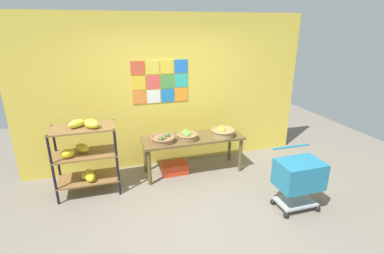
{
  "coord_description": "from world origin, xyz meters",
  "views": [
    {
      "loc": [
        -1.03,
        -3.02,
        2.46
      ],
      "look_at": [
        0.17,
        0.93,
        0.98
      ],
      "focal_mm": 26.63,
      "sensor_mm": 36.0,
      "label": 1
    }
  ],
  "objects_px": {
    "fruit_basket_left": "(163,139)",
    "produce_crate_under_table": "(175,168)",
    "display_table": "(193,141)",
    "banana_shelf_unit": "(85,153)",
    "shopping_cart": "(299,176)",
    "fruit_basket_right": "(223,132)",
    "fruit_basket_back_right": "(187,136)"
  },
  "relations": [
    {
      "from": "fruit_basket_back_right",
      "to": "display_table",
      "type": "bearing_deg",
      "value": 32.84
    },
    {
      "from": "display_table",
      "to": "produce_crate_under_table",
      "type": "xyz_separation_m",
      "value": [
        -0.32,
        0.03,
        -0.48
      ]
    },
    {
      "from": "banana_shelf_unit",
      "to": "shopping_cart",
      "type": "bearing_deg",
      "value": -24.44
    },
    {
      "from": "display_table",
      "to": "shopping_cart",
      "type": "bearing_deg",
      "value": -53.5
    },
    {
      "from": "display_table",
      "to": "shopping_cart",
      "type": "height_order",
      "value": "shopping_cart"
    },
    {
      "from": "fruit_basket_back_right",
      "to": "fruit_basket_left",
      "type": "distance_m",
      "value": 0.4
    },
    {
      "from": "fruit_basket_back_right",
      "to": "fruit_basket_left",
      "type": "relative_size",
      "value": 0.91
    },
    {
      "from": "produce_crate_under_table",
      "to": "shopping_cart",
      "type": "xyz_separation_m",
      "value": [
        1.4,
        -1.49,
        0.41
      ]
    },
    {
      "from": "shopping_cart",
      "to": "fruit_basket_back_right",
      "type": "bearing_deg",
      "value": 125.05
    },
    {
      "from": "display_table",
      "to": "fruit_basket_right",
      "type": "relative_size",
      "value": 4.24
    },
    {
      "from": "produce_crate_under_table",
      "to": "fruit_basket_right",
      "type": "bearing_deg",
      "value": -9.97
    },
    {
      "from": "display_table",
      "to": "fruit_basket_back_right",
      "type": "distance_m",
      "value": 0.21
    },
    {
      "from": "display_table",
      "to": "fruit_basket_left",
      "type": "distance_m",
      "value": 0.55
    },
    {
      "from": "banana_shelf_unit",
      "to": "fruit_basket_back_right",
      "type": "distance_m",
      "value": 1.61
    },
    {
      "from": "fruit_basket_left",
      "to": "shopping_cart",
      "type": "relative_size",
      "value": 0.46
    },
    {
      "from": "fruit_basket_left",
      "to": "banana_shelf_unit",
      "type": "bearing_deg",
      "value": -174.95
    },
    {
      "from": "fruit_basket_right",
      "to": "shopping_cart",
      "type": "bearing_deg",
      "value": -66.85
    },
    {
      "from": "fruit_basket_left",
      "to": "fruit_basket_right",
      "type": "bearing_deg",
      "value": -2.39
    },
    {
      "from": "fruit_basket_back_right",
      "to": "shopping_cart",
      "type": "relative_size",
      "value": 0.42
    },
    {
      "from": "fruit_basket_back_right",
      "to": "produce_crate_under_table",
      "type": "xyz_separation_m",
      "value": [
        -0.2,
        0.12,
        -0.63
      ]
    },
    {
      "from": "fruit_basket_right",
      "to": "banana_shelf_unit",
      "type": "bearing_deg",
      "value": -178.38
    },
    {
      "from": "fruit_basket_back_right",
      "to": "produce_crate_under_table",
      "type": "height_order",
      "value": "fruit_basket_back_right"
    },
    {
      "from": "fruit_basket_right",
      "to": "fruit_basket_left",
      "type": "height_order",
      "value": "fruit_basket_right"
    },
    {
      "from": "fruit_basket_left",
      "to": "produce_crate_under_table",
      "type": "bearing_deg",
      "value": 26.24
    },
    {
      "from": "display_table",
      "to": "banana_shelf_unit",
      "type": "bearing_deg",
      "value": -174.21
    },
    {
      "from": "fruit_basket_left",
      "to": "produce_crate_under_table",
      "type": "xyz_separation_m",
      "value": [
        0.21,
        0.1,
        -0.62
      ]
    },
    {
      "from": "fruit_basket_right",
      "to": "fruit_basket_left",
      "type": "xyz_separation_m",
      "value": [
        -1.04,
        0.04,
        -0.02
      ]
    },
    {
      "from": "fruit_basket_back_right",
      "to": "fruit_basket_right",
      "type": "distance_m",
      "value": 0.63
    },
    {
      "from": "produce_crate_under_table",
      "to": "fruit_basket_left",
      "type": "bearing_deg",
      "value": -153.76
    },
    {
      "from": "fruit_basket_back_right",
      "to": "produce_crate_under_table",
      "type": "relative_size",
      "value": 0.81
    },
    {
      "from": "produce_crate_under_table",
      "to": "shopping_cart",
      "type": "relative_size",
      "value": 0.52
    },
    {
      "from": "display_table",
      "to": "produce_crate_under_table",
      "type": "relative_size",
      "value": 3.87
    }
  ]
}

